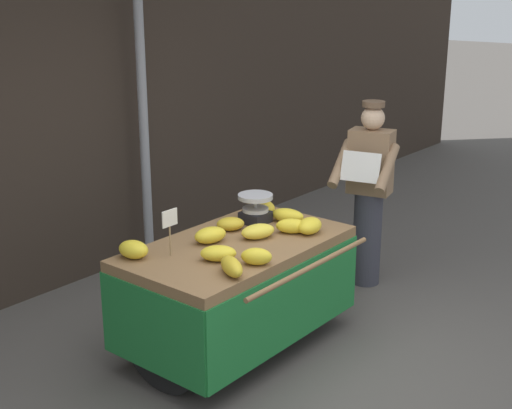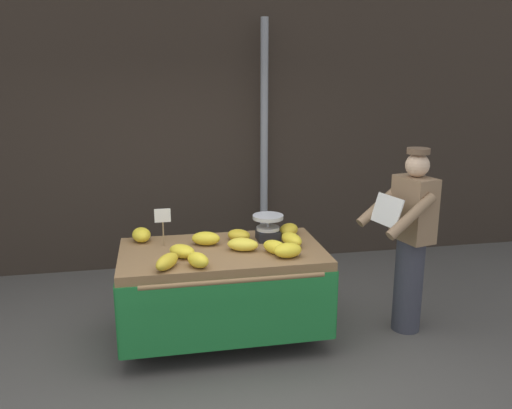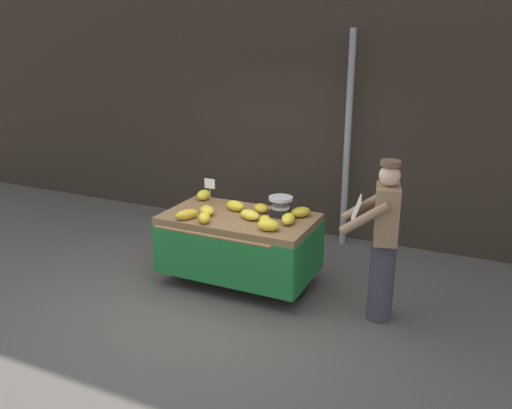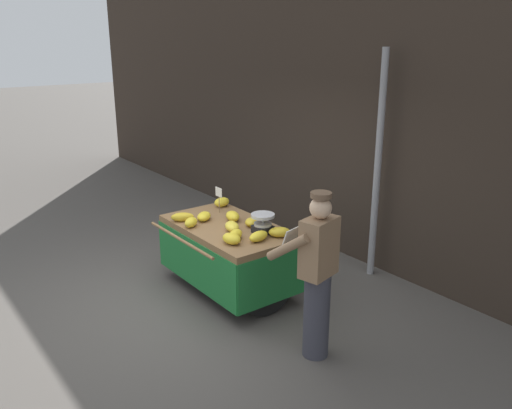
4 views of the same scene
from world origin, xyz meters
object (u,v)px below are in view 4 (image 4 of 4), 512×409
price_sign (219,194)px  banana_bunch_10 (222,202)px  banana_bunch_2 (232,239)px  banana_bunch_5 (279,232)px  banana_bunch_3 (191,222)px  banana_bunch_0 (235,235)px  banana_bunch_1 (204,216)px  vendor_person (317,275)px  banana_bunch_9 (232,226)px  banana_cart (229,243)px  weighing_scale (263,223)px  street_pole (378,167)px  banana_bunch_4 (182,217)px  banana_bunch_7 (252,222)px  banana_bunch_6 (258,236)px  banana_bunch_8 (233,216)px

price_sign → banana_bunch_10: size_ratio=1.49×
banana_bunch_2 → banana_bunch_10: (-1.19, 0.66, 0.00)m
price_sign → banana_bunch_5: (1.15, 0.08, -0.19)m
banana_bunch_3 → banana_bunch_0: bearing=16.0°
price_sign → banana_bunch_1: bearing=-65.9°
banana_bunch_0 → banana_bunch_5: size_ratio=0.98×
banana_bunch_0 → vendor_person: 1.27m
banana_bunch_2 → banana_bunch_10: 1.37m
banana_bunch_2 → banana_bunch_9: bearing=144.8°
banana_bunch_9 → vendor_person: (1.53, -0.06, -0.04)m
banana_cart → weighing_scale: 0.60m
banana_bunch_3 → banana_bunch_5: size_ratio=0.84×
street_pole → banana_bunch_4: 2.56m
street_pole → banana_cart: (-0.75, -1.80, -0.85)m
banana_bunch_4 → banana_bunch_9: banana_bunch_4 is taller
banana_bunch_2 → banana_bunch_5: size_ratio=0.94×
vendor_person → banana_bunch_1: bearing=-179.7°
banana_bunch_1 → banana_bunch_4: banana_bunch_4 is taller
banana_bunch_2 → banana_bunch_7: size_ratio=1.10×
banana_bunch_3 → vendor_person: size_ratio=0.12×
vendor_person → banana_bunch_3: bearing=-172.3°
banana_bunch_0 → banana_bunch_6: size_ratio=0.91×
price_sign → banana_bunch_4: size_ratio=1.19×
weighing_scale → banana_bunch_10: (-1.13, 0.17, -0.06)m
banana_bunch_6 → banana_bunch_5: bearing=80.9°
street_pole → banana_bunch_7: street_pole is taller
banana_cart → banana_bunch_3: banana_bunch_3 is taller
banana_bunch_3 → banana_bunch_8: (0.11, 0.53, 0.00)m
price_sign → banana_bunch_9: 0.74m
banana_bunch_10 → banana_bunch_0: bearing=-26.4°
banana_bunch_2 → vendor_person: (1.19, 0.18, -0.05)m
banana_bunch_9 → vendor_person: 1.53m
banana_bunch_8 → banana_bunch_9: size_ratio=0.94×
banana_bunch_5 → banana_bunch_7: banana_bunch_5 is taller
banana_bunch_2 → banana_bunch_7: bearing=121.8°
vendor_person → banana_bunch_7: bearing=167.2°
banana_cart → banana_bunch_9: bearing=-20.4°
banana_bunch_4 → banana_bunch_10: banana_bunch_10 is taller
banana_bunch_8 → banana_bunch_0: bearing=-31.8°
weighing_scale → banana_bunch_3: bearing=-140.4°
banana_bunch_1 → banana_bunch_3: bearing=-66.6°
banana_cart → banana_bunch_8: (-0.13, 0.15, 0.29)m
street_pole → banana_bunch_10: size_ratio=12.99×
banana_bunch_6 → banana_bunch_10: bearing=164.2°
weighing_scale → banana_bunch_2: (0.06, -0.49, -0.06)m
street_pole → banana_bunch_8: 1.95m
banana_bunch_2 → banana_bunch_5: (0.15, 0.57, -0.00)m
banana_bunch_1 → weighing_scale: bearing=21.7°
banana_bunch_5 → vendor_person: bearing=-20.5°
banana_bunch_0 → banana_bunch_2: (0.08, -0.11, 0.00)m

